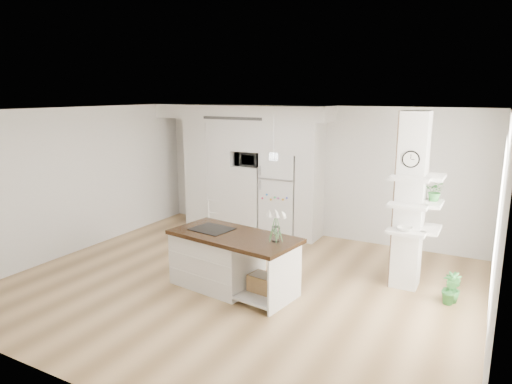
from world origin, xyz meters
TOP-DOWN VIEW (x-y plane):
  - floor at (0.00, 0.00)m, footprint 7.00×6.00m
  - room at (0.00, 0.00)m, footprint 7.04×6.04m
  - cabinet_wall at (-1.45, 2.67)m, footprint 4.00×0.71m
  - refrigerator at (-0.53, 2.68)m, footprint 0.78×0.69m
  - column at (2.38, 1.13)m, footprint 0.69×0.90m
  - window at (3.48, 0.30)m, footprint 0.00×2.40m
  - pendant_light at (1.70, 0.15)m, footprint 0.12×0.12m
  - kitchen_island at (-0.18, -0.18)m, footprint 2.08×1.20m
  - bookshelf at (-1.91, 2.50)m, footprint 0.58×0.39m
  - floor_plant_a at (3.00, 0.81)m, footprint 0.28×0.24m
  - floor_plant_b at (3.00, 0.92)m, footprint 0.32×0.32m
  - microwave at (-1.27, 2.62)m, footprint 0.54×0.37m
  - shelf_plant at (2.63, 1.30)m, footprint 0.27×0.23m
  - decor_bowl at (2.30, 0.90)m, footprint 0.22×0.22m

SIDE VIEW (x-z plane):
  - floor at x=0.00m, z-range -0.01..0.01m
  - floor_plant_b at x=3.00m, z-range 0.00..0.44m
  - floor_plant_a at x=3.00m, z-range 0.00..0.44m
  - bookshelf at x=-1.91m, z-range -0.04..0.60m
  - kitchen_island at x=-0.18m, z-range -0.26..1.19m
  - refrigerator at x=-0.53m, z-range 0.00..1.75m
  - decor_bowl at x=2.30m, z-range 0.98..1.03m
  - column at x=2.38m, z-range 0.00..2.70m
  - window at x=3.48m, z-range 0.30..2.70m
  - cabinet_wall at x=-1.45m, z-range 0.16..2.86m
  - shelf_plant at x=2.63m, z-range 1.38..1.67m
  - microwave at x=-1.27m, z-range 1.42..1.72m
  - room at x=0.00m, z-range 0.50..3.22m
  - pendant_light at x=1.70m, z-range 2.07..2.17m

